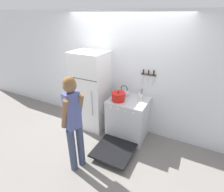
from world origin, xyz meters
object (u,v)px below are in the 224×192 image
object	(u,v)px
dutch_oven_pot	(118,97)
tea_kettle	(124,93)
refrigerator	(91,91)
utensil_jar	(140,96)
person	(73,121)
stove_range	(127,119)

from	to	relation	value
dutch_oven_pot	tea_kettle	bearing A→B (deg)	86.98
refrigerator	tea_kettle	world-z (taller)	refrigerator
dutch_oven_pot	tea_kettle	size ratio (longest dim) A/B	1.26
dutch_oven_pot	utensil_jar	world-z (taller)	utensil_jar
refrigerator	tea_kettle	size ratio (longest dim) A/B	7.09
utensil_jar	person	distance (m)	1.48
tea_kettle	utensil_jar	xyz separation A→B (m)	(0.36, 0.01, -0.00)
dutch_oven_pot	person	bearing A→B (deg)	-103.71
dutch_oven_pot	tea_kettle	distance (m)	0.26
stove_range	person	bearing A→B (deg)	-110.53
person	stove_range	bearing A→B (deg)	-0.59
stove_range	tea_kettle	world-z (taller)	tea_kettle
stove_range	tea_kettle	distance (m)	0.56
refrigerator	utensil_jar	size ratio (longest dim) A/B	7.67
refrigerator	person	distance (m)	1.31
stove_range	person	distance (m)	1.35
utensil_jar	person	size ratio (longest dim) A/B	0.14
tea_kettle	person	distance (m)	1.37
stove_range	refrigerator	bearing A→B (deg)	176.82
refrigerator	person	size ratio (longest dim) A/B	1.05
dutch_oven_pot	refrigerator	bearing A→B (deg)	169.09
utensil_jar	refrigerator	bearing A→B (deg)	-173.69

